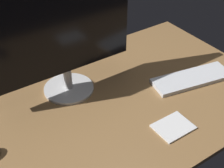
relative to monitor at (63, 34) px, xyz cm
name	(u,v)px	position (x,y,z in cm)	size (l,w,h in cm)	color
desk	(108,106)	(8.57, -17.46, -28.03)	(140.00, 84.00, 2.00)	olive
monitor	(63,34)	(0.00, 0.00, 0.00)	(58.04, 21.27, 48.80)	silver
keyboard	(192,78)	(48.59, -24.89, -26.13)	(36.47, 12.05, 1.81)	silver
notepad	(173,127)	(21.41, -42.31, -26.69)	(13.94, 11.03, 0.69)	silver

